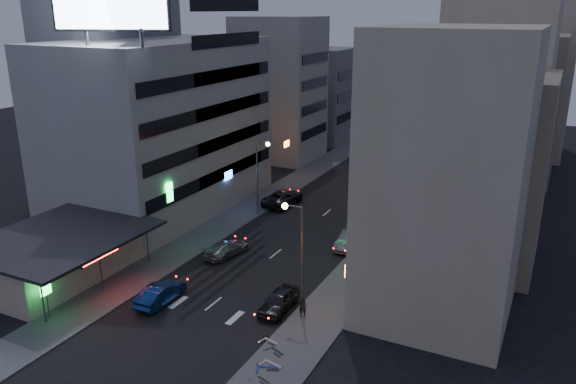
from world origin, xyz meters
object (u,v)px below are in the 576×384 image
Objects in this scene: parked_car_right_mid at (350,239)px; scooter_silver_a at (283,359)px; parked_car_right_near at (279,301)px; person at (302,306)px; scooter_blue at (278,358)px; scooter_black_a at (270,376)px; road_car_blue at (161,293)px; parked_car_right_far at (390,189)px; road_car_silver at (227,248)px; scooter_black_b at (285,347)px; parked_car_left at (283,197)px; scooter_silver_b at (279,336)px.

scooter_silver_a is at bearing -82.75° from parked_car_right_mid.
parked_car_right_near is 2.78× the size of person.
person is 6.13m from scooter_blue.
scooter_black_a is (3.50, -7.86, -0.14)m from parked_car_right_near.
parked_car_right_mid is 2.49× the size of scooter_blue.
road_car_blue reaches higher than scooter_blue.
parked_car_right_mid is 2.99× the size of scooter_black_a.
scooter_blue is at bearing 30.64° from scooter_black_a.
parked_car_right_far is (-0.38, 29.32, 0.02)m from parked_car_right_near.
road_car_silver reaches higher than scooter_blue.
parked_car_right_near is 0.94× the size of road_car_silver.
person is 6.17m from scooter_silver_a.
parked_car_right_far reaches higher than road_car_blue.
scooter_black_a is at bearing -167.04° from scooter_silver_a.
scooter_black_b is (11.42, -2.03, -0.08)m from road_car_blue.
parked_car_left reaches higher than road_car_silver.
parked_car_right_near is at bearing -93.42° from parked_car_right_far.
parked_car_right_near is 7.12m from scooter_silver_a.
scooter_black_b is (2.99, -4.98, -0.08)m from parked_car_right_near.
scooter_silver_a is 1.33m from scooter_black_b.
parked_car_right_near is 4.52m from scooter_silver_b.
scooter_silver_b is at bearing 45.84° from scooter_silver_a.
parked_car_left is 23.92m from road_car_blue.
parked_car_right_near is 2.56× the size of scooter_silver_b.
road_car_blue is 12.36m from scooter_silver_a.
road_car_silver reaches higher than scooter_silver_b.
parked_car_right_near is 10.70m from road_car_silver.
parked_car_right_near reaches higher than scooter_black_b.
parked_car_right_mid reaches higher than scooter_black_b.
scooter_silver_a is (2.81, -19.26, -0.05)m from parked_car_right_mid.
parked_car_right_far is at bearing 18.07° from scooter_silver_b.
person is at bearing 26.58° from scooter_silver_a.
scooter_black_a is at bearing -88.20° from parked_car_right_far.
road_car_blue reaches higher than scooter_silver_b.
road_car_silver is 2.74× the size of scooter_silver_b.
scooter_blue reaches higher than scooter_black_a.
parked_car_right_near is 29.32m from parked_car_right_far.
scooter_blue is at bearing -88.47° from parked_car_right_far.
person reaches higher than parked_car_right_mid.
scooter_blue is at bearing -147.75° from scooter_black_b.
road_car_blue is at bearing 86.67° from scooter_black_a.
parked_car_right_mid is 3.04× the size of person.
parked_car_right_mid is 18.43m from road_car_blue.
parked_car_right_far is 2.74× the size of scooter_blue.
person is 0.92× the size of scooter_silver_b.
scooter_black_b is at bearing -88.56° from parked_car_right_far.
road_car_blue reaches higher than road_car_silver.
scooter_silver_a is (1.49, -5.99, -0.17)m from person.
road_car_blue is 2.24× the size of scooter_silver_a.
scooter_black_a is (3.89, -37.18, -0.16)m from parked_car_right_far.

